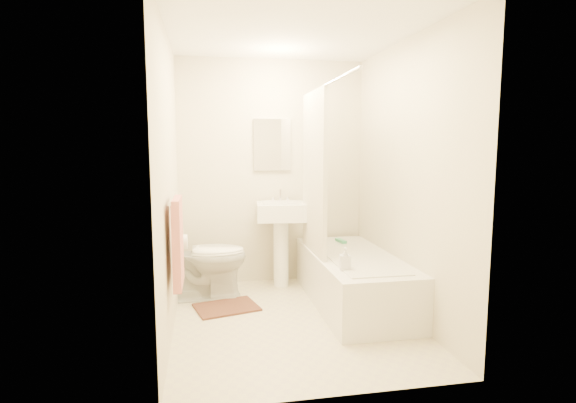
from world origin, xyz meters
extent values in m
plane|color=beige|center=(0.00, 0.00, 0.00)|extent=(2.40, 2.40, 0.00)
plane|color=white|center=(0.00, 0.00, 2.40)|extent=(2.40, 2.40, 0.00)
cube|color=beige|center=(0.00, 1.20, 1.20)|extent=(2.00, 0.02, 2.40)
cube|color=beige|center=(-1.00, 0.00, 1.20)|extent=(0.02, 2.40, 2.40)
cube|color=beige|center=(1.00, 0.00, 1.20)|extent=(0.02, 2.40, 2.40)
cube|color=white|center=(0.00, 1.18, 1.50)|extent=(0.40, 0.03, 0.55)
cylinder|color=silver|center=(0.30, 0.10, 2.00)|extent=(0.03, 1.70, 0.03)
cube|color=silver|center=(0.30, 0.50, 1.22)|extent=(0.04, 0.80, 1.55)
cylinder|color=silver|center=(-0.96, -0.25, 1.10)|extent=(0.02, 0.60, 0.02)
cube|color=#CC7266|center=(-0.93, -0.25, 0.78)|extent=(0.06, 0.45, 0.66)
cylinder|color=white|center=(-0.93, 0.12, 0.70)|extent=(0.11, 0.12, 0.12)
imported|color=white|center=(-0.75, 0.74, 0.41)|extent=(0.84, 0.47, 0.82)
cube|color=#4A2920|center=(-0.55, 0.40, 0.01)|extent=(0.64, 0.54, 0.02)
imported|color=white|center=(0.40, -0.17, 0.57)|extent=(0.09, 0.10, 0.19)
cube|color=#3A9A68|center=(0.67, 0.82, 0.49)|extent=(0.08, 0.18, 0.04)
camera|label=1|loc=(-0.72, -3.62, 1.49)|focal=28.00mm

